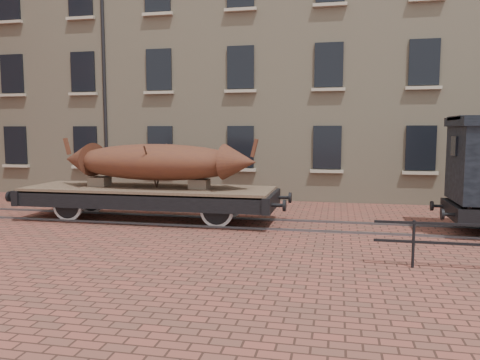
# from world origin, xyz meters

# --- Properties ---
(ground) EXTENTS (90.00, 90.00, 0.00)m
(ground) POSITION_xyz_m (0.00, 0.00, 0.00)
(ground) COLOR brown
(warehouse_cream) EXTENTS (40.00, 10.19, 14.00)m
(warehouse_cream) POSITION_xyz_m (3.00, 9.99, 7.00)
(warehouse_cream) COLOR tan
(warehouse_cream) RESTS_ON ground
(rail_track) EXTENTS (30.00, 1.52, 0.06)m
(rail_track) POSITION_xyz_m (0.00, 0.00, 0.03)
(rail_track) COLOR #59595E
(rail_track) RESTS_ON ground
(flatcar_wagon) EXTENTS (8.96, 2.43, 1.35)m
(flatcar_wagon) POSITION_xyz_m (-4.47, -0.00, 0.84)
(flatcar_wagon) COLOR brown
(flatcar_wagon) RESTS_ON ground
(iron_boat) EXTENTS (6.57, 1.99, 1.57)m
(iron_boat) POSITION_xyz_m (-4.19, -0.00, 1.87)
(iron_boat) COLOR #5A2D1A
(iron_boat) RESTS_ON flatcar_wagon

